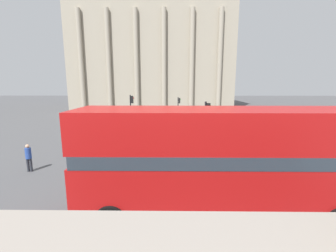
# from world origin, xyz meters

# --- Properties ---
(double_decker_bus) EXTENTS (10.38, 2.65, 4.16)m
(double_decker_bus) POSITION_xyz_m (1.06, 5.64, 2.33)
(double_decker_bus) COLOR black
(double_decker_bus) RESTS_ON ground_plane
(plaza_building_left) EXTENTS (32.67, 16.74, 22.20)m
(plaza_building_left) POSITION_xyz_m (-4.60, 48.69, 11.10)
(plaza_building_left) COLOR #A39984
(plaza_building_left) RESTS_ON ground_plane
(traffic_light_near) EXTENTS (0.42, 0.24, 3.98)m
(traffic_light_near) POSITION_xyz_m (1.50, 11.56, 2.59)
(traffic_light_near) COLOR black
(traffic_light_near) RESTS_ON ground_plane
(traffic_light_mid) EXTENTS (0.42, 0.24, 4.02)m
(traffic_light_mid) POSITION_xyz_m (-4.57, 19.39, 2.62)
(traffic_light_mid) COLOR black
(traffic_light_mid) RESTS_ON ground_plane
(traffic_light_far) EXTENTS (0.42, 0.24, 3.36)m
(traffic_light_far) POSITION_xyz_m (0.30, 27.40, 2.21)
(traffic_light_far) COLOR black
(traffic_light_far) RESTS_ON ground_plane
(car_maroon) EXTENTS (4.20, 1.93, 1.35)m
(car_maroon) POSITION_xyz_m (5.62, 16.17, 0.70)
(car_maroon) COLOR black
(car_maroon) RESTS_ON ground_plane
(car_white) EXTENTS (4.20, 1.93, 1.35)m
(car_white) POSITION_xyz_m (-0.87, 15.21, 0.70)
(car_white) COLOR black
(car_white) RESTS_ON ground_plane
(pedestrian_blue) EXTENTS (0.32, 0.32, 1.63)m
(pedestrian_blue) POSITION_xyz_m (-8.95, 10.02, 0.94)
(pedestrian_blue) COLOR #282B33
(pedestrian_blue) RESTS_ON ground_plane
(pedestrian_olive) EXTENTS (0.32, 0.32, 1.65)m
(pedestrian_olive) POSITION_xyz_m (-5.15, 10.41, 0.95)
(pedestrian_olive) COLOR #282B33
(pedestrian_olive) RESTS_ON ground_plane
(pedestrian_white) EXTENTS (0.32, 0.32, 1.66)m
(pedestrian_white) POSITION_xyz_m (8.62, 23.92, 0.95)
(pedestrian_white) COLOR #282B33
(pedestrian_white) RESTS_ON ground_plane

